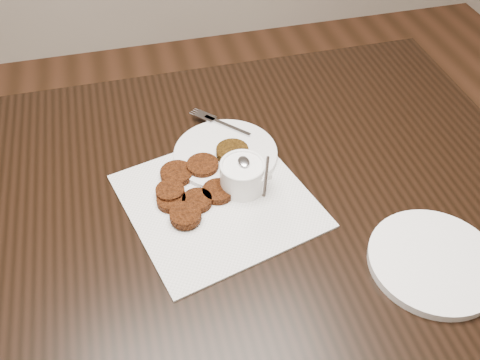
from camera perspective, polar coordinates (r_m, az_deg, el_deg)
The scene contains 6 objects.
table at distance 1.32m, azimuth -3.45°, elevation -12.98°, with size 1.37×0.88×0.75m, color black.
napkin at distance 1.01m, azimuth -2.41°, elevation -2.22°, with size 0.33×0.33×0.00m, color silver.
sauce_ramekin at distance 0.99m, azimuth 0.28°, elevation 1.78°, with size 0.12×0.12×0.12m, color white, non-canonical shape.
patty_cluster at distance 1.01m, azimuth -5.61°, elevation -1.27°, with size 0.21×0.21×0.02m, color #62280C, non-canonical shape.
plate_with_patty at distance 1.09m, azimuth -1.58°, elevation 3.12°, with size 0.22×0.22×0.03m, color silver, non-canonical shape.
plate_empty at distance 0.97m, azimuth 20.28°, elevation -8.28°, with size 0.22×0.22×0.02m, color white.
Camera 1 is at (-0.09, -0.59, 1.49)m, focal length 39.35 mm.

